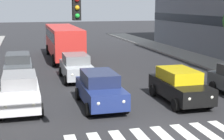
% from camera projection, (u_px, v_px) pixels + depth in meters
% --- Properties ---
extents(ground_plane, '(180.00, 180.00, 0.00)m').
position_uv_depth(ground_plane, '(179.00, 138.00, 13.01)').
color(ground_plane, '#262628').
extents(crosswalk_markings, '(8.55, 2.80, 0.01)m').
position_uv_depth(crosswalk_markings, '(179.00, 138.00, 13.01)').
color(crosswalk_markings, silver).
rests_on(crosswalk_markings, ground_plane).
extents(car_1, '(2.02, 4.44, 1.72)m').
position_uv_depth(car_1, '(179.00, 85.00, 17.71)').
color(car_1, black).
rests_on(car_1, ground_plane).
extents(car_2, '(2.02, 4.44, 1.72)m').
position_uv_depth(car_2, '(100.00, 89.00, 17.00)').
color(car_2, navy).
rests_on(car_2, ground_plane).
extents(car_3, '(2.02, 4.44, 1.72)m').
position_uv_depth(car_3, '(20.00, 91.00, 16.51)').
color(car_3, silver).
rests_on(car_3, ground_plane).
extents(car_row2_0, '(2.02, 4.44, 1.72)m').
position_uv_depth(car_row2_0, '(76.00, 67.00, 23.00)').
color(car_row2_0, '#B2B7BC').
rests_on(car_row2_0, ground_plane).
extents(car_row2_1, '(2.02, 4.44, 1.72)m').
position_uv_depth(car_row2_1, '(18.00, 66.00, 23.42)').
color(car_row2_1, '#474C51').
rests_on(car_row2_1, ground_plane).
extents(bus_behind_traffic, '(2.78, 10.50, 3.00)m').
position_uv_depth(bus_behind_traffic, '(63.00, 39.00, 31.62)').
color(bus_behind_traffic, red).
rests_on(bus_behind_traffic, ground_plane).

